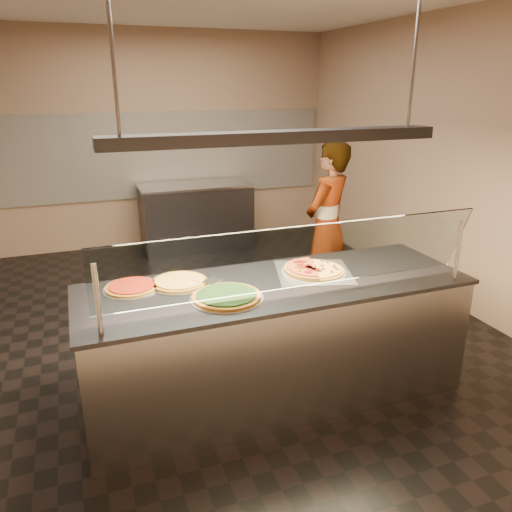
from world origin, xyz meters
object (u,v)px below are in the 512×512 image
object	(u,v)px
serving_counter	(275,340)
pizza_cheese	(179,281)
half_pizza_pepperoni	(301,270)
pizza_spatula	(201,280)
perforated_tray	(313,272)
heat_lamp_housing	(278,137)
sneeze_guard	(298,259)
pizza_tomato	(131,287)
prep_table	(196,216)
worker	(327,226)
pizza_spinach	(227,296)
half_pizza_sausage	(326,267)

from	to	relation	value
serving_counter	pizza_cheese	world-z (taller)	pizza_cheese
pizza_cheese	serving_counter	bearing A→B (deg)	-19.42
half_pizza_pepperoni	pizza_spatula	bearing A→B (deg)	173.77
pizza_cheese	perforated_tray	bearing A→B (deg)	-8.10
heat_lamp_housing	sneeze_guard	bearing A→B (deg)	-90.00
pizza_tomato	heat_lamp_housing	xyz separation A→B (m)	(0.99, -0.25, 1.01)
serving_counter	heat_lamp_housing	world-z (taller)	heat_lamp_housing
prep_table	worker	xyz separation A→B (m)	(0.82, -2.41, 0.41)
prep_table	heat_lamp_housing	xyz separation A→B (m)	(-0.34, -3.80, 1.48)
perforated_tray	pizza_spinach	world-z (taller)	pizza_spinach
prep_table	pizza_cheese	bearing A→B (deg)	-105.49
half_pizza_sausage	prep_table	xyz separation A→B (m)	(-0.11, 3.71, -0.49)
prep_table	sneeze_guard	bearing A→B (deg)	-94.63
pizza_spinach	pizza_cheese	world-z (taller)	pizza_spinach
half_pizza_pepperoni	worker	size ratio (longest dim) A/B	0.28
serving_counter	half_pizza_sausage	size ratio (longest dim) A/B	5.65
prep_table	half_pizza_sausage	bearing A→B (deg)	-88.23
half_pizza_pepperoni	heat_lamp_housing	xyz separation A→B (m)	(-0.23, -0.09, 0.99)
perforated_tray	pizza_tomato	distance (m)	1.34
half_pizza_sausage	pizza_spatula	xyz separation A→B (m)	(-0.96, 0.08, 0.00)
half_pizza_pepperoni	half_pizza_sausage	distance (m)	0.22
pizza_spinach	pizza_tomato	distance (m)	0.69
half_pizza_pepperoni	pizza_cheese	size ratio (longest dim) A/B	1.16
perforated_tray	prep_table	distance (m)	3.74
half_pizza_pepperoni	pizza_spinach	distance (m)	0.69
serving_counter	perforated_tray	world-z (taller)	perforated_tray
sneeze_guard	pizza_spatula	bearing A→B (deg)	134.69
pizza_spatula	prep_table	size ratio (longest dim) A/B	0.16
pizza_spinach	half_pizza_sausage	bearing A→B (deg)	14.89
worker	heat_lamp_housing	bearing A→B (deg)	16.77
pizza_spinach	heat_lamp_housing	size ratio (longest dim) A/B	0.21
pizza_tomato	pizza_spinach	bearing A→B (deg)	-34.35
pizza_cheese	heat_lamp_housing	size ratio (longest dim) A/B	0.19
sneeze_guard	worker	bearing A→B (deg)	56.34
half_pizza_pepperoni	perforated_tray	bearing A→B (deg)	-0.20
half_pizza_sausage	worker	size ratio (longest dim) A/B	0.28
serving_counter	pizza_tomato	bearing A→B (deg)	165.80
sneeze_guard	pizza_spinach	world-z (taller)	sneeze_guard
sneeze_guard	perforated_tray	bearing A→B (deg)	51.72
half_pizza_pepperoni	pizza_cheese	xyz separation A→B (m)	(-0.89, 0.14, -0.02)
pizza_spinach	serving_counter	bearing A→B (deg)	18.74
prep_table	heat_lamp_housing	distance (m)	4.09
pizza_tomato	prep_table	xyz separation A→B (m)	(1.32, 3.55, -0.48)
half_pizza_pepperoni	pizza_spatula	distance (m)	0.75
sneeze_guard	half_pizza_sausage	bearing A→B (deg)	43.82
pizza_cheese	worker	bearing A→B (deg)	32.63
sneeze_guard	pizza_spinach	bearing A→B (deg)	154.02
sneeze_guard	half_pizza_sausage	distance (m)	0.68
sneeze_guard	pizza_spatula	world-z (taller)	sneeze_guard
serving_counter	sneeze_guard	distance (m)	0.83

